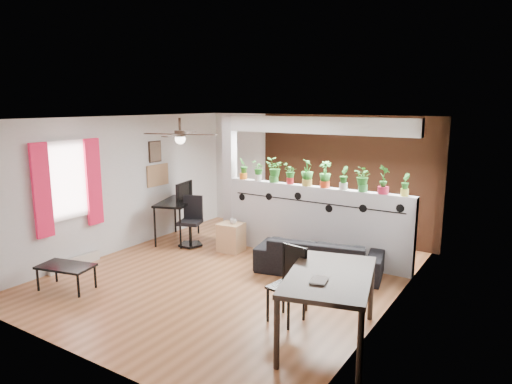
# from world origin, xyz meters

# --- Properties ---
(room_shell) EXTENTS (6.30, 7.10, 2.90)m
(room_shell) POSITION_xyz_m (0.00, 0.00, 1.30)
(room_shell) COLOR brown
(room_shell) RESTS_ON ground
(partition_wall) EXTENTS (3.60, 0.18, 1.35)m
(partition_wall) POSITION_xyz_m (0.80, 1.50, 0.68)
(partition_wall) COLOR #BCBCC1
(partition_wall) RESTS_ON ground
(ceiling_header) EXTENTS (3.60, 0.18, 0.30)m
(ceiling_header) POSITION_xyz_m (0.80, 1.50, 2.45)
(ceiling_header) COLOR silver
(ceiling_header) RESTS_ON room_shell
(pier_column) EXTENTS (0.22, 0.20, 2.60)m
(pier_column) POSITION_xyz_m (-1.11, 1.50, 1.30)
(pier_column) COLOR #BCBCC1
(pier_column) RESTS_ON ground
(brick_panel) EXTENTS (3.90, 0.05, 2.60)m
(brick_panel) POSITION_xyz_m (0.80, 2.97, 1.30)
(brick_panel) COLOR #A95631
(brick_panel) RESTS_ON ground
(vine_decal) EXTENTS (3.31, 0.01, 0.30)m
(vine_decal) POSITION_xyz_m (0.80, 1.40, 1.08)
(vine_decal) COLOR black
(vine_decal) RESTS_ON partition_wall
(window_assembly) EXTENTS (0.09, 1.30, 1.55)m
(window_assembly) POSITION_xyz_m (-2.56, -1.20, 1.51)
(window_assembly) COLOR white
(window_assembly) RESTS_ON room_shell
(baseboard_heater) EXTENTS (0.08, 1.00, 0.18)m
(baseboard_heater) POSITION_xyz_m (-2.54, -1.20, 0.09)
(baseboard_heater) COLOR beige
(baseboard_heater) RESTS_ON ground
(corkboard) EXTENTS (0.03, 0.60, 0.45)m
(corkboard) POSITION_xyz_m (-2.58, 0.95, 1.35)
(corkboard) COLOR #996E4A
(corkboard) RESTS_ON room_shell
(framed_art) EXTENTS (0.03, 0.34, 0.44)m
(framed_art) POSITION_xyz_m (-2.58, 0.90, 1.85)
(framed_art) COLOR #8C7259
(framed_art) RESTS_ON room_shell
(ceiling_fan) EXTENTS (1.19, 1.19, 0.43)m
(ceiling_fan) POSITION_xyz_m (-0.80, -0.30, 2.31)
(ceiling_fan) COLOR black
(ceiling_fan) RESTS_ON room_shell
(potted_plant_0) EXTENTS (0.19, 0.23, 0.42)m
(potted_plant_0) POSITION_xyz_m (-0.78, 1.50, 1.57)
(potted_plant_0) COLOR orange
(potted_plant_0) RESTS_ON partition_wall
(potted_plant_1) EXTENTS (0.18, 0.21, 0.38)m
(potted_plant_1) POSITION_xyz_m (-0.43, 1.50, 1.55)
(potted_plant_1) COLOR silver
(potted_plant_1) RESTS_ON partition_wall
(potted_plant_2) EXTENTS (0.30, 0.28, 0.46)m
(potted_plant_2) POSITION_xyz_m (-0.08, 1.50, 1.59)
(potted_plant_2) COLOR #317F2E
(potted_plant_2) RESTS_ON partition_wall
(potted_plant_3) EXTENTS (0.16, 0.20, 0.39)m
(potted_plant_3) POSITION_xyz_m (0.27, 1.50, 1.56)
(potted_plant_3) COLOR #B31C20
(potted_plant_3) RESTS_ON partition_wall
(potted_plant_4) EXTENTS (0.32, 0.33, 0.49)m
(potted_plant_4) POSITION_xyz_m (0.62, 1.50, 1.61)
(potted_plant_4) COLOR gold
(potted_plant_4) RESTS_ON partition_wall
(potted_plant_5) EXTENTS (0.28, 0.25, 0.47)m
(potted_plant_5) POSITION_xyz_m (0.98, 1.50, 1.60)
(potted_plant_5) COLOR #E1421A
(potted_plant_5) RESTS_ON partition_wall
(potted_plant_6) EXTENTS (0.23, 0.25, 0.41)m
(potted_plant_6) POSITION_xyz_m (1.33, 1.50, 1.57)
(potted_plant_6) COLOR silver
(potted_plant_6) RESTS_ON partition_wall
(potted_plant_7) EXTENTS (0.28, 0.26, 0.44)m
(potted_plant_7) POSITION_xyz_m (1.68, 1.50, 1.58)
(potted_plant_7) COLOR green
(potted_plant_7) RESTS_ON partition_wall
(potted_plant_8) EXTENTS (0.33, 0.31, 0.49)m
(potted_plant_8) POSITION_xyz_m (2.03, 1.50, 1.61)
(potted_plant_8) COLOR #BF1E3D
(potted_plant_8) RESTS_ON partition_wall
(potted_plant_9) EXTENTS (0.19, 0.22, 0.37)m
(potted_plant_9) POSITION_xyz_m (2.38, 1.50, 1.55)
(potted_plant_9) COLOR #D3CD4A
(potted_plant_9) RESTS_ON partition_wall
(sofa) EXTENTS (2.11, 1.19, 0.58)m
(sofa) POSITION_xyz_m (1.20, 0.85, 0.29)
(sofa) COLOR black
(sofa) RESTS_ON ground
(cube_shelf) EXTENTS (0.48, 0.44, 0.55)m
(cube_shelf) POSITION_xyz_m (-0.74, 1.00, 0.28)
(cube_shelf) COLOR tan
(cube_shelf) RESTS_ON ground
(cup) EXTENTS (0.15, 0.15, 0.10)m
(cup) POSITION_xyz_m (-0.69, 1.00, 0.60)
(cup) COLOR gray
(cup) RESTS_ON cube_shelf
(computer_desk) EXTENTS (0.99, 1.31, 0.85)m
(computer_desk) POSITION_xyz_m (-2.11, 1.00, 0.77)
(computer_desk) COLOR black
(computer_desk) RESTS_ON ground
(monitor) EXTENTS (0.37, 0.13, 0.21)m
(monitor) POSITION_xyz_m (-2.11, 1.15, 0.95)
(monitor) COLOR black
(monitor) RESTS_ON computer_desk
(office_chair) EXTENTS (0.53, 0.53, 0.99)m
(office_chair) POSITION_xyz_m (-1.62, 0.86, 0.44)
(office_chair) COLOR black
(office_chair) RESTS_ON ground
(dining_table) EXTENTS (1.32, 1.76, 0.86)m
(dining_table) POSITION_xyz_m (2.25, -1.17, 0.77)
(dining_table) COLOR black
(dining_table) RESTS_ON ground
(book) EXTENTS (0.22, 0.27, 0.02)m
(book) POSITION_xyz_m (2.15, -1.47, 0.87)
(book) COLOR gray
(book) RESTS_ON dining_table
(folding_chair) EXTENTS (0.46, 0.46, 1.00)m
(folding_chair) POSITION_xyz_m (1.58, -0.89, 0.59)
(folding_chair) COLOR black
(folding_chair) RESTS_ON ground
(coffee_table) EXTENTS (0.92, 0.65, 0.39)m
(coffee_table) POSITION_xyz_m (-1.80, -1.88, 0.35)
(coffee_table) COLOR black
(coffee_table) RESTS_ON ground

